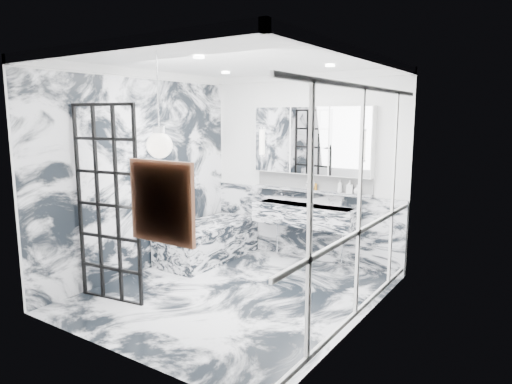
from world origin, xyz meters
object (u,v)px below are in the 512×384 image
Objects in this scene: crittall_door at (108,205)px; trough_sink at (305,215)px; mirror_cabinet at (311,141)px; bathtub at (208,241)px.

trough_sink is at bearing 55.38° from crittall_door.
crittall_door is 1.44× the size of trough_sink.
crittall_door reaches higher than trough_sink.
bathtub is (-1.32, -0.83, -1.54)m from mirror_cabinet.
mirror_cabinet is at bearing 32.06° from bathtub.
mirror_cabinet reaches higher than crittall_door.
mirror_cabinet is at bearing 90.00° from trough_sink.
crittall_door reaches higher than bathtub.
trough_sink is 1.10m from mirror_cabinet.
crittall_door is at bearing -114.83° from mirror_cabinet.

